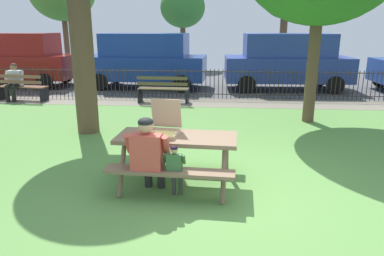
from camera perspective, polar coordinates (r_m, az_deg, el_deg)
ground at (r=6.81m, az=5.32°, el=-4.59°), size 28.00×11.17×0.02m
cobblestone_walkway at (r=11.51m, az=5.17°, el=3.97°), size 28.00×1.40×0.01m
street_asphalt at (r=15.99m, az=5.11°, el=7.33°), size 28.00×7.70×0.01m
picnic_table_foreground at (r=5.47m, az=-2.42°, el=-2.97°), size 1.88×1.57×0.79m
pizza_box_open at (r=5.49m, az=-4.53°, el=0.01°), size 0.53×0.58×0.52m
adult_at_table at (r=5.05m, az=-6.91°, el=-3.98°), size 0.62×0.61×1.19m
child_at_table at (r=5.00m, az=-2.69°, el=-6.04°), size 0.31×0.30×0.81m
iron_fence_streetside at (r=12.11m, az=5.22°, el=6.98°), size 19.99×0.03×0.98m
park_bench_left at (r=13.03m, az=-25.32°, el=5.79°), size 1.63×0.62×0.85m
park_bench_center at (r=11.44m, az=-4.60°, el=6.06°), size 1.62×0.53×0.85m
person_on_park_bench at (r=13.13m, az=-26.34°, el=6.80°), size 0.62×0.60×1.19m
parked_car_left at (r=16.23m, az=-26.13°, el=9.85°), size 4.60×1.96×2.08m
parked_car_center at (r=14.30m, az=-7.33°, el=10.70°), size 4.67×2.11×2.08m
parked_car_right at (r=14.20m, az=14.83°, el=10.27°), size 4.66×2.09×2.08m
far_tree_midleft at (r=21.26m, az=-1.49°, el=18.49°), size 2.50×2.50×4.48m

